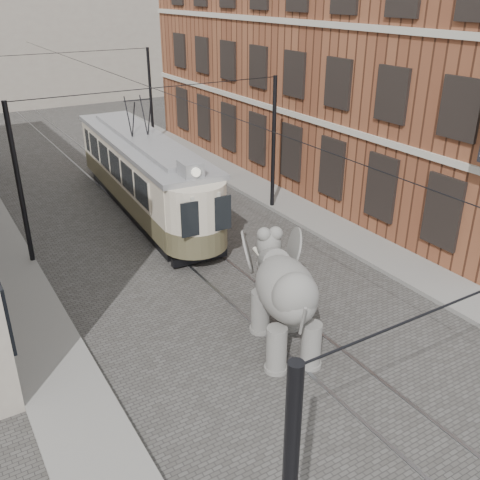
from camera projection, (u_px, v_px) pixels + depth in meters
ground at (245, 293)px, 18.25m from camera, size 120.00×120.00×0.00m
tram_rails at (245, 293)px, 18.25m from camera, size 1.54×80.00×0.02m
sidewalk_right at (376, 251)px, 21.04m from camera, size 2.00×60.00×0.15m
sidewalk_left at (47, 353)px, 15.17m from camera, size 2.00×60.00×0.15m
brick_building at (335, 59)px, 27.86m from camera, size 8.00×26.00×12.00m
catenary at (172, 170)px, 20.76m from camera, size 11.00×30.20×6.00m
tram at (142, 156)px, 24.17m from camera, size 3.39×12.85×5.05m
elephant at (285, 303)px, 14.91m from camera, size 4.18×5.48×2.97m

